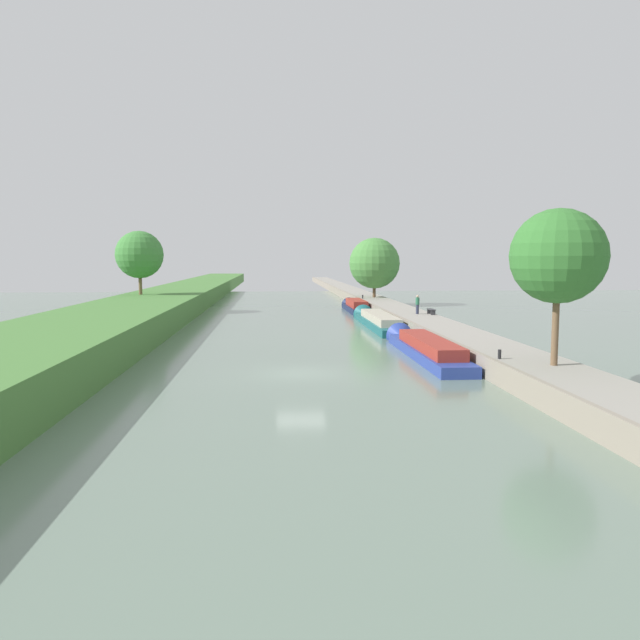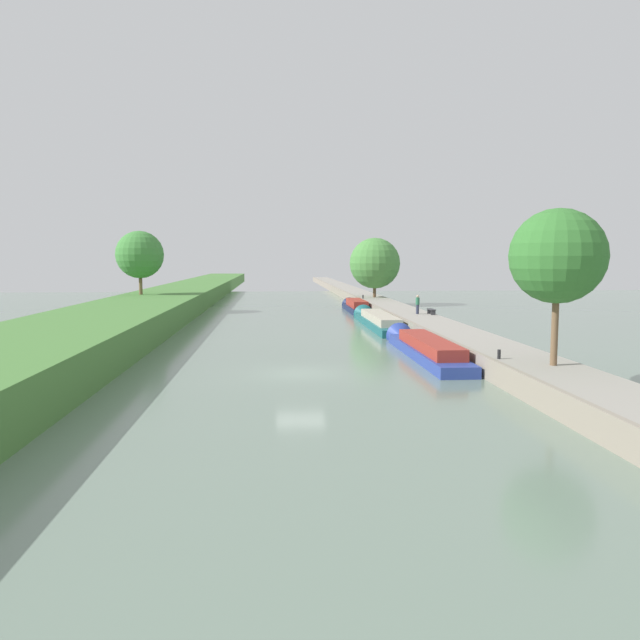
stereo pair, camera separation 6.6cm
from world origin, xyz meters
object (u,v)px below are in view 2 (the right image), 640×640
at_px(mooring_bollard_near, 499,354).
at_px(narrowboat_blue, 423,347).
at_px(person_walking, 418,304).
at_px(mooring_bollard_far, 363,297).
at_px(park_bench, 431,310).
at_px(narrowboat_teal, 377,320).
at_px(narrowboat_navy, 355,306).

bearing_deg(mooring_bollard_near, narrowboat_blue, 102.30).
relative_size(person_walking, mooring_bollard_near, 3.69).
xyz_separation_m(mooring_bollard_far, park_bench, (2.82, -21.61, 0.12)).
bearing_deg(person_walking, mooring_bollard_far, 94.67).
relative_size(mooring_bollard_near, mooring_bollard_far, 1.00).
relative_size(narrowboat_teal, mooring_bollard_far, 36.98).
bearing_deg(park_bench, mooring_bollard_near, -96.86).
bearing_deg(person_walking, narrowboat_navy, 102.12).
xyz_separation_m(narrowboat_teal, narrowboat_navy, (0.14, 15.28, 0.05)).
height_order(narrowboat_navy, mooring_bollard_near, mooring_bollard_near).
height_order(narrowboat_teal, person_walking, person_walking).
bearing_deg(mooring_bollard_near, park_bench, 83.14).
bearing_deg(mooring_bollard_far, narrowboat_blue, -92.67).
height_order(narrowboat_navy, person_walking, person_walking).
height_order(narrowboat_blue, narrowboat_teal, narrowboat_teal).
distance_m(mooring_bollard_far, park_bench, 21.79).
distance_m(narrowboat_teal, mooring_bollard_far, 20.73).
relative_size(narrowboat_navy, park_bench, 7.64).
distance_m(mooring_bollard_near, mooring_bollard_far, 45.08).
distance_m(person_walking, mooring_bollard_far, 21.18).
xyz_separation_m(narrowboat_navy, park_bench, (4.48, -16.25, 0.87)).
bearing_deg(mooring_bollard_near, person_walking, 85.89).
relative_size(mooring_bollard_near, park_bench, 0.30).
distance_m(narrowboat_blue, mooring_bollard_near, 8.15).
relative_size(narrowboat_teal, park_bench, 11.09).
relative_size(narrowboat_blue, narrowboat_navy, 1.28).
xyz_separation_m(narrowboat_blue, mooring_bollard_near, (1.73, -7.93, 0.79)).
height_order(narrowboat_teal, park_bench, park_bench).
bearing_deg(narrowboat_teal, narrowboat_blue, -89.76).
relative_size(narrowboat_teal, mooring_bollard_near, 36.98).
distance_m(person_walking, mooring_bollard_near, 24.05).
bearing_deg(narrowboat_blue, narrowboat_navy, 89.87).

